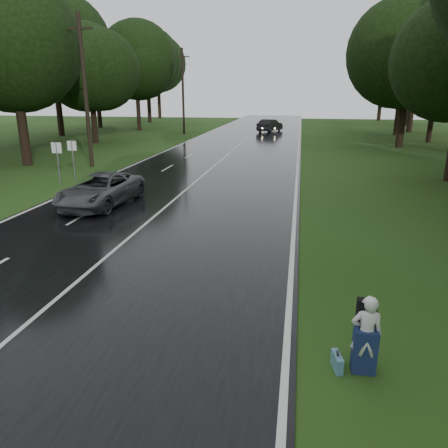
# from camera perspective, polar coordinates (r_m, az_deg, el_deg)

# --- Properties ---
(ground) EXTENTS (160.00, 160.00, 0.00)m
(ground) POSITION_cam_1_polar(r_m,az_deg,el_deg) (10.97, -24.18, -11.68)
(ground) COLOR #254614
(ground) RESTS_ON ground
(road) EXTENTS (12.00, 140.00, 0.04)m
(road) POSITION_cam_1_polar(r_m,az_deg,el_deg) (28.85, -1.87, 7.29)
(road) COLOR black
(road) RESTS_ON ground
(lane_center) EXTENTS (0.12, 140.00, 0.01)m
(lane_center) POSITION_cam_1_polar(r_m,az_deg,el_deg) (28.85, -1.87, 7.34)
(lane_center) COLOR silver
(lane_center) RESTS_ON road
(grey_car) EXTENTS (2.75, 5.29, 1.42)m
(grey_car) POSITION_cam_1_polar(r_m,az_deg,el_deg) (20.31, -16.23, 4.44)
(grey_car) COLOR #535559
(grey_car) RESTS_ON road
(far_car) EXTENTS (3.24, 5.08, 1.58)m
(far_car) POSITION_cam_1_polar(r_m,az_deg,el_deg) (57.46, 6.20, 13.03)
(far_car) COLOR black
(far_car) RESTS_ON road
(hitchhiker) EXTENTS (0.57, 0.51, 1.56)m
(hitchhiker) POSITION_cam_1_polar(r_m,az_deg,el_deg) (8.50, 18.50, -14.17)
(hitchhiker) COLOR silver
(hitchhiker) RESTS_ON ground
(suitcase) EXTENTS (0.21, 0.46, 0.32)m
(suitcase) POSITION_cam_1_polar(r_m,az_deg,el_deg) (8.70, 14.92, -17.45)
(suitcase) COLOR teal
(suitcase) RESTS_ON ground
(utility_pole_mid) EXTENTS (1.80, 0.28, 9.93)m
(utility_pole_mid) POSITION_cam_1_polar(r_m,az_deg,el_deg) (31.64, -17.27, 7.38)
(utility_pole_mid) COLOR black
(utility_pole_mid) RESTS_ON ground
(utility_pole_far) EXTENTS (1.80, 0.28, 10.05)m
(utility_pole_far) POSITION_cam_1_polar(r_m,az_deg,el_deg) (54.73, -5.37, 11.97)
(utility_pole_far) COLOR black
(utility_pole_far) RESTS_ON ground
(road_sign_a) EXTENTS (0.58, 0.10, 2.41)m
(road_sign_a) POSITION_cam_1_polar(r_m,az_deg,el_deg) (25.54, -21.05, 4.78)
(road_sign_a) COLOR white
(road_sign_a) RESTS_ON ground
(road_sign_b) EXTENTS (0.56, 0.10, 2.32)m
(road_sign_b) POSITION_cam_1_polar(r_m,az_deg,el_deg) (26.90, -19.33, 5.55)
(road_sign_b) COLOR white
(road_sign_b) RESTS_ON ground
(tree_left_d) EXTENTS (9.11, 9.11, 14.24)m
(tree_left_d) POSITION_cam_1_polar(r_m,az_deg,el_deg) (33.95, -24.83, 7.20)
(tree_left_d) COLOR black
(tree_left_d) RESTS_ON ground
(tree_left_e) EXTENTS (7.94, 7.94, 12.41)m
(tree_left_e) POSITION_cam_1_polar(r_m,az_deg,el_deg) (46.49, -16.81, 10.38)
(tree_left_e) COLOR black
(tree_left_e) RESTS_ON ground
(tree_left_f) EXTENTS (9.95, 9.95, 15.54)m
(tree_left_f) POSITION_cam_1_polar(r_m,az_deg,el_deg) (60.97, -11.27, 12.26)
(tree_left_f) COLOR black
(tree_left_f) RESTS_ON ground
(tree_right_d) EXTENTS (7.98, 7.98, 12.47)m
(tree_right_d) POSITION_cam_1_polar(r_m,az_deg,el_deg) (28.51, 27.89, 5.13)
(tree_right_d) COLOR black
(tree_right_d) RESTS_ON ground
(tree_right_e) EXTENTS (9.07, 9.07, 14.18)m
(tree_right_e) POSITION_cam_1_polar(r_m,az_deg,el_deg) (44.23, 22.39, 9.50)
(tree_right_e) COLOR black
(tree_right_e) RESTS_ON ground
(tree_right_f) EXTENTS (9.82, 9.82, 15.34)m
(tree_right_f) POSITION_cam_1_polar(r_m,az_deg,el_deg) (56.40, 21.98, 10.97)
(tree_right_f) COLOR black
(tree_right_f) RESTS_ON ground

